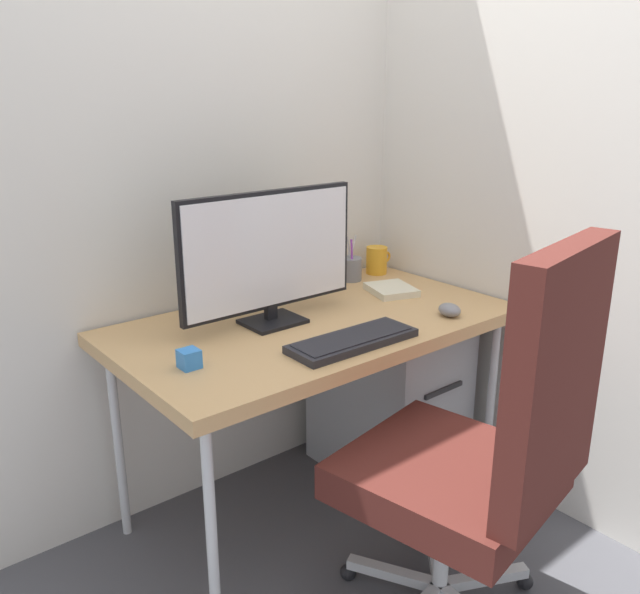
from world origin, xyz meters
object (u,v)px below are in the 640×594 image
coffee_mug (377,260)px  desk_clamp_accessory (189,359)px  pen_holder (351,269)px  keyboard (353,340)px  office_chair (487,447)px  notebook (391,290)px  monitor (270,254)px  mouse (450,310)px  filing_cabinet (387,395)px

coffee_mug → desk_clamp_accessory: coffee_mug is taller
pen_holder → coffee_mug: bearing=2.8°
coffee_mug → pen_holder: bearing=-177.2°
keyboard → office_chair: bearing=-82.8°
office_chair → coffee_mug: office_chair is taller
keyboard → notebook: bearing=32.6°
notebook → coffee_mug: bearing=75.5°
coffee_mug → keyboard: bearing=-139.1°
monitor → mouse: monitor is taller
filing_cabinet → coffee_mug: 0.54m
desk_clamp_accessory → pen_holder: bearing=21.6°
filing_cabinet → coffee_mug: bearing=56.2°
filing_cabinet → mouse: bearing=-93.9°
office_chair → pen_holder: bearing=67.8°
pen_holder → desk_clamp_accessory: pen_holder is taller
filing_cabinet → mouse: size_ratio=7.41×
keyboard → mouse: bearing=-2.1°
notebook → desk_clamp_accessory: size_ratio=3.33×
mouse → coffee_mug: size_ratio=0.70×
office_chair → filing_cabinet: office_chair is taller
pen_holder → notebook: size_ratio=1.02×
mouse → monitor: bearing=159.8°
pen_holder → mouse: bearing=-93.5°
office_chair → filing_cabinet: (0.38, 0.72, -0.25)m
desk_clamp_accessory → monitor: bearing=22.3°
office_chair → desk_clamp_accessory: (-0.50, 0.60, 0.18)m
filing_cabinet → notebook: 0.42m
pen_holder → filing_cabinet: bearing=-93.0°
mouse → coffee_mug: bearing=84.4°
pen_holder → notebook: pen_holder is taller
mouse → pen_holder: pen_holder is taller
coffee_mug → desk_clamp_accessory: 1.10m
monitor → coffee_mug: monitor is taller
mouse → coffee_mug: 0.56m
office_chair → mouse: bearing=50.5°
office_chair → monitor: size_ratio=1.77×
keyboard → coffee_mug: coffee_mug is taller
office_chair → filing_cabinet: 0.85m
filing_cabinet → desk_clamp_accessory: size_ratio=11.82×
monitor → filing_cabinet: bearing=-3.7°
keyboard → coffee_mug: (0.59, 0.51, 0.04)m
mouse → desk_clamp_accessory: size_ratio=1.60×
keyboard → monitor: bearing=103.6°
coffee_mug → office_chair: bearing=-119.2°
filing_cabinet → keyboard: bearing=-147.7°
pen_holder → office_chair: bearing=-112.2°
monitor → keyboard: 0.38m
office_chair → mouse: (0.36, 0.43, 0.18)m
filing_cabinet → pen_holder: (0.01, 0.23, 0.45)m
filing_cabinet → mouse: mouse is taller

